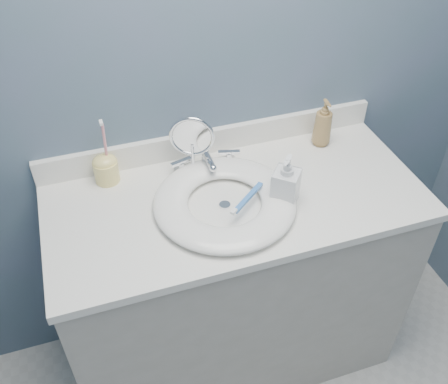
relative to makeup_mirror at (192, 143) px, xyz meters
name	(u,v)px	position (x,y,z in m)	size (l,w,h in m)	color
back_wall	(210,68)	(0.10, 0.11, 0.20)	(2.20, 0.02, 2.40)	#4A646F
vanity_cabinet	(235,285)	(0.10, -0.17, -0.58)	(1.20, 0.55, 0.85)	#B3ADA4
countertop	(236,200)	(0.10, -0.17, -0.14)	(1.22, 0.57, 0.03)	white
backsplash	(212,140)	(0.10, 0.10, -0.08)	(1.22, 0.02, 0.09)	white
basin	(225,202)	(0.05, -0.20, -0.10)	(0.45, 0.45, 0.04)	white
drain	(225,205)	(0.05, -0.20, -0.12)	(0.04, 0.04, 0.01)	silver
faucet	(207,163)	(0.05, 0.00, -0.09)	(0.25, 0.13, 0.07)	silver
makeup_mirror	(192,143)	(0.00, 0.00, 0.00)	(0.14, 0.08, 0.22)	silver
soap_bottle_amber	(323,123)	(0.49, 0.01, -0.03)	(0.07, 0.07, 0.18)	olive
soap_bottle_clear	(286,180)	(0.23, -0.23, -0.03)	(0.08, 0.08, 0.17)	silver
toothbrush_holder	(106,168)	(-0.28, 0.05, -0.07)	(0.08, 0.08, 0.23)	#F9E27C
toothbrush_lying	(247,199)	(0.11, -0.23, -0.08)	(0.14, 0.12, 0.02)	#3672C2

